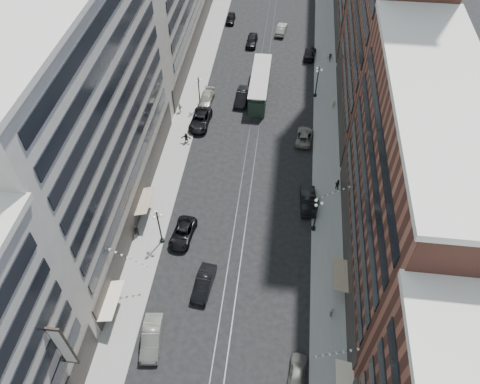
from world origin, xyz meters
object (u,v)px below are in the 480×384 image
at_px(pedestrian_7, 338,184).
at_px(car_14, 281,29).
at_px(car_2, 183,233).
at_px(car_9, 231,18).
at_px(car_4, 297,372).
at_px(pedestrian_4, 331,312).
at_px(car_7, 200,120).
at_px(pedestrian_5, 186,138).
at_px(lamppost_sw_far, 159,226).
at_px(car_extra_0, 242,97).
at_px(car_5, 204,283).
at_px(pedestrian_2, 136,231).
at_px(pedestrian_6, 180,108).
at_px(pedestrian_8, 334,104).
at_px(lamppost_sw_mid, 199,91).
at_px(car_11, 304,136).
at_px(car_8, 206,99).
at_px(lamppost_se_far, 316,214).
at_px(lamppost_se_mid, 317,81).
at_px(pedestrian_9, 330,58).
at_px(car_13, 252,40).
at_px(car_1, 152,338).
at_px(car_10, 308,200).
at_px(car_12, 310,53).
at_px(streetcar, 260,85).

bearing_deg(pedestrian_7, car_14, -33.05).
height_order(car_2, car_9, car_2).
xyz_separation_m(car_4, pedestrian_4, (3.37, 6.81, 0.24)).
distance_m(car_7, pedestrian_5, 4.62).
bearing_deg(lamppost_sw_far, car_extra_0, 77.42).
distance_m(pedestrian_4, car_14, 60.38).
relative_size(car_2, car_5, 1.04).
distance_m(pedestrian_2, pedestrian_6, 24.81).
xyz_separation_m(car_4, car_extra_0, (-10.45, 43.85, 0.20)).
relative_size(pedestrian_4, car_14, 0.32).
relative_size(car_2, pedestrian_7, 3.29).
distance_m(car_5, car_9, 61.27).
relative_size(car_5, pedestrian_8, 3.09).
xyz_separation_m(lamppost_sw_mid, car_11, (16.84, -6.00, -2.39)).
height_order(car_4, car_8, car_8).
height_order(lamppost_se_far, lamppost_se_mid, same).
height_order(lamppost_se_far, pedestrian_9, lamppost_se_far).
xyz_separation_m(car_2, car_9, (-1.14, 54.34, -0.02)).
xyz_separation_m(car_13, car_14, (5.31, 4.93, -0.01)).
bearing_deg(car_1, lamppost_se_mid, 63.41).
distance_m(pedestrian_6, pedestrian_9, 29.58).
xyz_separation_m(pedestrian_4, pedestrian_6, (-23.29, 32.93, 0.06)).
bearing_deg(pedestrian_8, car_extra_0, -8.50).
relative_size(car_10, car_extra_0, 1.00).
xyz_separation_m(pedestrian_2, pedestrian_6, (0.33, 24.81, -0.03)).
height_order(car_2, car_8, car_2).
relative_size(lamppost_sw_mid, car_9, 1.31).
xyz_separation_m(car_12, pedestrian_6, (-20.21, -18.85, 0.28)).
distance_m(car_4, car_extra_0, 45.08).
xyz_separation_m(car_1, car_9, (-0.66, 68.07, -0.16)).
height_order(car_4, car_12, car_12).
distance_m(car_4, pedestrian_4, 7.61).
bearing_deg(car_11, lamppost_sw_mid, -13.93).
bearing_deg(car_2, lamppost_sw_mid, 101.52).
relative_size(lamppost_sw_far, pedestrian_5, 3.44).
bearing_deg(car_5, car_4, -32.58).
relative_size(lamppost_sw_far, lamppost_sw_mid, 1.00).
height_order(car_12, pedestrian_9, pedestrian_9).
bearing_deg(pedestrian_4, lamppost_se_mid, 23.95).
bearing_deg(car_1, car_13, 79.39).
distance_m(streetcar, car_5, 37.61).
bearing_deg(car_10, lamppost_se_far, 97.72).
height_order(lamppost_sw_far, car_10, lamppost_sw_far).
distance_m(pedestrian_2, car_12, 48.25).
bearing_deg(streetcar, car_8, -158.19).
distance_m(car_9, car_11, 37.70).
distance_m(car_10, pedestrian_9, 34.83).
xyz_separation_m(car_5, car_14, (5.49, 57.83, -0.04)).
relative_size(car_9, pedestrian_9, 2.77).
bearing_deg(car_8, pedestrian_4, -57.96).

